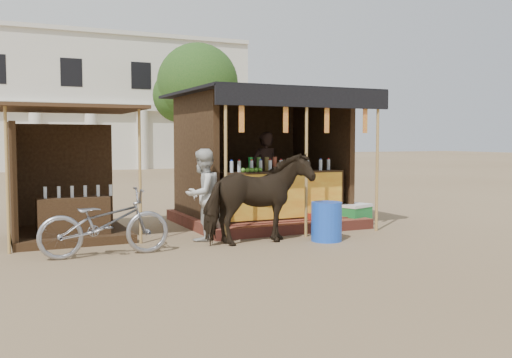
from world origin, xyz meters
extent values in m
plane|color=#846B4C|center=(0.00, 0.00, 0.00)|extent=(120.00, 120.00, 0.00)
cube|color=brown|center=(1.00, 3.50, 0.11)|extent=(3.40, 2.80, 0.22)
cube|color=brown|center=(1.00, 1.95, 0.10)|extent=(3.40, 0.35, 0.20)
cube|color=#3C2816|center=(1.00, 2.55, 0.69)|extent=(2.60, 0.55, 0.95)
cube|color=orange|center=(1.00, 2.27, 0.69)|extent=(2.50, 0.02, 0.88)
cube|color=#3C2816|center=(1.00, 4.75, 1.47)|extent=(3.00, 0.12, 2.50)
cube|color=#3C2816|center=(-0.50, 3.50, 1.47)|extent=(0.12, 2.50, 2.50)
cube|color=#3C2816|center=(2.50, 3.50, 1.47)|extent=(0.12, 2.50, 2.50)
cube|color=black|center=(1.00, 3.30, 2.75)|extent=(3.60, 3.60, 0.06)
cube|color=black|center=(1.00, 1.52, 2.57)|extent=(3.60, 0.06, 0.36)
cylinder|color=tan|center=(-0.60, 1.55, 1.38)|extent=(0.06, 0.06, 2.75)
cylinder|color=tan|center=(1.00, 1.55, 1.38)|extent=(0.06, 0.06, 2.75)
cylinder|color=tan|center=(2.60, 1.55, 1.38)|extent=(0.06, 0.06, 2.75)
cube|color=red|center=(-0.30, 1.55, 2.20)|extent=(0.10, 0.02, 0.55)
cube|color=red|center=(0.57, 1.55, 2.20)|extent=(0.10, 0.02, 0.55)
cube|color=red|center=(1.43, 1.55, 2.20)|extent=(0.10, 0.02, 0.55)
cube|color=red|center=(2.30, 1.55, 2.20)|extent=(0.10, 0.02, 0.55)
imported|color=black|center=(1.14, 3.60, 1.09)|extent=(0.68, 0.48, 1.74)
cube|color=#3C2816|center=(-3.00, 3.20, 0.07)|extent=(2.00, 2.00, 0.15)
cube|color=#3C2816|center=(-3.00, 4.15, 1.05)|extent=(1.90, 0.10, 2.10)
cube|color=#3C2816|center=(-3.95, 3.20, 1.05)|extent=(0.10, 1.90, 2.10)
cube|color=#472D19|center=(-3.00, 3.10, 2.35)|extent=(2.40, 2.40, 0.06)
cylinder|color=tan|center=(-4.05, 2.15, 1.18)|extent=(0.05, 0.05, 2.35)
cylinder|color=tan|center=(-1.95, 2.15, 1.18)|extent=(0.05, 0.05, 2.35)
cube|color=#3C2816|center=(-3.00, 2.70, 0.40)|extent=(1.20, 0.50, 0.80)
imported|color=black|center=(-0.13, 1.23, 0.79)|extent=(1.91, 0.95, 1.57)
imported|color=gray|center=(-2.71, 1.32, 0.52)|extent=(2.00, 0.74, 1.04)
imported|color=silver|center=(-0.86, 2.00, 0.82)|extent=(1.00, 0.94, 1.64)
cylinder|color=blue|center=(1.10, 1.00, 0.35)|extent=(0.56, 0.56, 0.70)
cube|color=maroon|center=(1.60, 2.00, 0.17)|extent=(0.45, 0.45, 0.34)
cube|color=#1B7D34|center=(2.59, 2.24, 0.20)|extent=(0.73, 0.61, 0.40)
cube|color=white|center=(2.59, 2.24, 0.43)|extent=(0.75, 0.63, 0.06)
cube|color=silver|center=(-2.00, 30.00, 4.00)|extent=(26.00, 7.00, 8.00)
cube|color=silver|center=(-2.00, 26.40, 3.70)|extent=(26.00, 0.50, 0.40)
cube|color=silver|center=(-2.00, 26.50, 8.05)|extent=(26.00, 0.30, 0.25)
cylinder|color=silver|center=(-2.00, 26.40, 1.80)|extent=(0.70, 0.70, 3.60)
cylinder|color=silver|center=(1.00, 26.40, 1.80)|extent=(0.70, 0.70, 3.60)
cylinder|color=silver|center=(4.00, 26.40, 1.80)|extent=(0.70, 0.70, 3.60)
cylinder|color=silver|center=(7.00, 26.40, 1.80)|extent=(0.70, 0.70, 3.60)
cylinder|color=silver|center=(10.00, 26.40, 1.80)|extent=(0.70, 0.70, 3.60)
cylinder|color=#382314|center=(6.00, 22.00, 2.00)|extent=(0.50, 0.50, 4.00)
sphere|color=#36551D|center=(6.00, 22.00, 4.80)|extent=(4.40, 4.40, 4.40)
sphere|color=#36551D|center=(5.20, 22.60, 4.20)|extent=(2.99, 2.99, 2.99)
camera|label=1|loc=(-4.26, -7.57, 1.81)|focal=40.00mm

